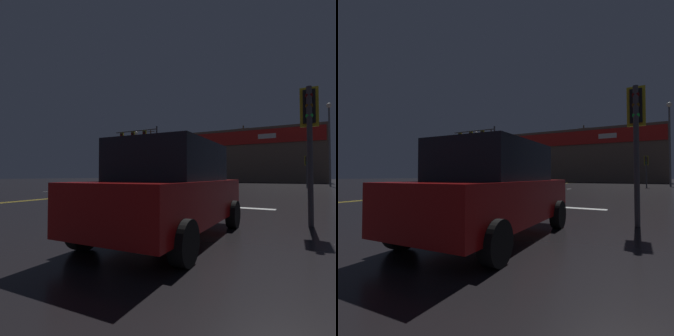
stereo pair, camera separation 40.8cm
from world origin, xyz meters
The scene contains 11 objects.
ground_plane centered at (0.00, 0.00, 0.00)m, with size 200.00×200.00×0.00m, color black.
road_markings centered at (1.24, -1.97, 0.00)m, with size 16.90×60.00×0.01m.
traffic_signal_median centered at (-2.14, 1.42, 4.58)m, with size 4.79×0.36×5.82m.
traffic_signal_corner_northeast centered at (12.01, 12.35, 2.46)m, with size 0.42×0.36×3.35m.
traffic_signal_corner_southeast centered at (12.24, -11.87, 2.53)m, with size 0.42×0.36×3.44m.
traffic_signal_corner_northwest centered at (-12.41, 11.58, 2.47)m, with size 0.42×0.36×3.36m.
streetlight_near_right centered at (14.38, 16.56, 6.22)m, with size 0.56×0.56×9.80m.
streetlight_far_right centered at (-15.17, 19.40, 5.92)m, with size 0.56×0.56×9.25m.
parked_car centered at (9.78, -14.58, 0.95)m, with size 2.13×4.36×1.88m.
building_backdrop centered at (0.00, 37.80, 5.30)m, with size 30.50×10.23×10.56m.
utility_pole_row centered at (0.42, 33.27, 6.22)m, with size 44.13×0.26×12.44m.
Camera 2 is at (12.58, -19.02, 1.21)m, focal length 28.00 mm.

